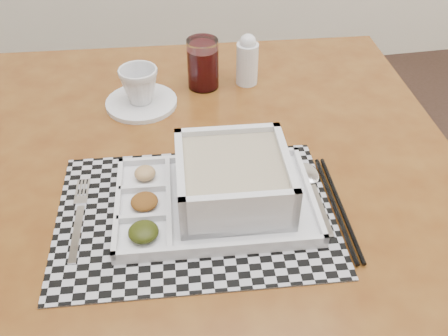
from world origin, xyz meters
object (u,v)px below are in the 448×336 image
(cup, at_px, (139,85))
(dining_table, at_px, (199,194))
(juice_glass, at_px, (203,65))
(creamer_bottle, at_px, (247,60))
(serving_tray, at_px, (226,187))

(cup, bearing_deg, dining_table, -66.23)
(cup, relative_size, juice_glass, 0.73)
(dining_table, xyz_separation_m, juice_glass, (0.05, 0.27, 0.13))
(dining_table, bearing_deg, cup, 112.28)
(juice_glass, distance_m, creamer_bottle, 0.10)
(cup, distance_m, juice_glass, 0.15)
(cup, xyz_separation_m, juice_glass, (0.14, 0.05, 0.00))
(serving_tray, bearing_deg, dining_table, 105.63)
(juice_glass, height_order, creamer_bottle, creamer_bottle)
(serving_tray, relative_size, cup, 4.18)
(dining_table, xyz_separation_m, cup, (-0.09, 0.22, 0.12))
(serving_tray, xyz_separation_m, cup, (-0.12, 0.33, 0.01))
(dining_table, bearing_deg, creamer_bottle, 60.82)
(dining_table, height_order, cup, cup)
(dining_table, height_order, serving_tray, serving_tray)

